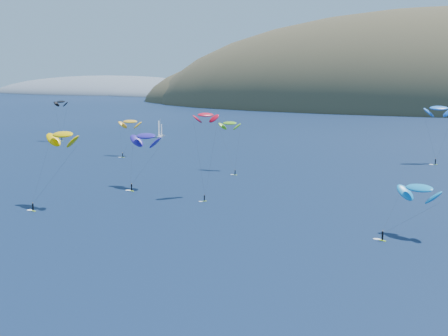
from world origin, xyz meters
TOP-DOWN VIEW (x-y plane):
  - ground at (0.00, 0.00)m, footprint 2800.00×2800.00m
  - headland at (-445.26, 750.08)m, footprint 460.00×250.00m
  - sailboat at (-97.63, 215.04)m, footprint 8.17×7.16m
  - kitesurfer_1 at (-75.92, 149.93)m, footprint 9.76×10.47m
  - kitesurfer_2 at (-42.60, 61.86)m, footprint 11.27×13.37m
  - kitesurfer_3 at (-25.31, 131.73)m, footprint 10.93×13.29m
  - kitesurfer_4 at (40.12, 175.73)m, footprint 11.76×10.72m
  - kitesurfer_5 at (43.79, 64.97)m, footprint 12.18×12.12m
  - kitesurfer_9 at (-14.15, 86.63)m, footprint 7.20×12.13m
  - kitesurfer_10 at (-35.81, 91.94)m, footprint 12.01×12.61m
  - kitesurfer_12 at (-134.65, 183.40)m, footprint 8.03×4.49m

SIDE VIEW (x-z plane):
  - headland at x=-445.26m, z-range -33.36..26.64m
  - ground at x=0.00m, z-range 0.00..0.00m
  - sailboat at x=-97.63m, z-range -4.02..5.76m
  - kitesurfer_5 at x=43.79m, z-range 3.62..16.29m
  - kitesurfer_1 at x=-75.92m, z-range 5.51..21.70m
  - kitesurfer_10 at x=-35.81m, z-range 5.92..23.98m
  - kitesurfer_3 at x=-25.31m, z-range 6.91..25.04m
  - kitesurfer_2 at x=-42.60m, z-range 7.52..28.44m
  - kitesurfer_12 at x=-134.65m, z-range 8.31..29.45m
  - kitesurfer_4 at x=40.12m, z-range 8.61..31.86m
  - kitesurfer_9 at x=-14.15m, z-range 10.00..34.11m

